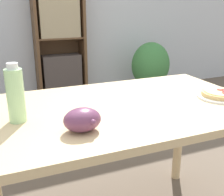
{
  "coord_description": "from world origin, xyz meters",
  "views": [
    {
      "loc": [
        -0.51,
        -1.12,
        1.23
      ],
      "look_at": [
        -0.06,
        -0.04,
        0.83
      ],
      "focal_mm": 45.0,
      "sensor_mm": 36.0,
      "label": 1
    }
  ],
  "objects_px": {
    "drink_bottle": "(15,95)",
    "potted_plant_floor": "(151,67)",
    "grape_bunch": "(82,120)",
    "bookshelf": "(60,43)",
    "pizza_on_plate": "(220,95)"
  },
  "relations": [
    {
      "from": "pizza_on_plate",
      "to": "grape_bunch",
      "type": "xyz_separation_m",
      "value": [
        -0.76,
        -0.11,
        0.03
      ]
    },
    {
      "from": "grape_bunch",
      "to": "drink_bottle",
      "type": "height_order",
      "value": "drink_bottle"
    },
    {
      "from": "grape_bunch",
      "to": "potted_plant_floor",
      "type": "distance_m",
      "value": 2.87
    },
    {
      "from": "drink_bottle",
      "to": "grape_bunch",
      "type": "bearing_deg",
      "value": -41.4
    },
    {
      "from": "pizza_on_plate",
      "to": "bookshelf",
      "type": "xyz_separation_m",
      "value": [
        -0.27,
        2.52,
        -0.04
      ]
    },
    {
      "from": "drink_bottle",
      "to": "potted_plant_floor",
      "type": "bearing_deg",
      "value": 48.9
    },
    {
      "from": "pizza_on_plate",
      "to": "grape_bunch",
      "type": "distance_m",
      "value": 0.77
    },
    {
      "from": "pizza_on_plate",
      "to": "grape_bunch",
      "type": "height_order",
      "value": "grape_bunch"
    },
    {
      "from": "grape_bunch",
      "to": "bookshelf",
      "type": "height_order",
      "value": "bookshelf"
    },
    {
      "from": "drink_bottle",
      "to": "bookshelf",
      "type": "distance_m",
      "value": 2.55
    },
    {
      "from": "drink_bottle",
      "to": "bookshelf",
      "type": "bearing_deg",
      "value": 73.82
    },
    {
      "from": "pizza_on_plate",
      "to": "drink_bottle",
      "type": "bearing_deg",
      "value": 175.49
    },
    {
      "from": "potted_plant_floor",
      "to": "bookshelf",
      "type": "bearing_deg",
      "value": 164.7
    },
    {
      "from": "pizza_on_plate",
      "to": "bookshelf",
      "type": "distance_m",
      "value": 2.54
    },
    {
      "from": "pizza_on_plate",
      "to": "potted_plant_floor",
      "type": "xyz_separation_m",
      "value": [
        0.88,
        2.21,
        -0.37
      ]
    }
  ]
}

